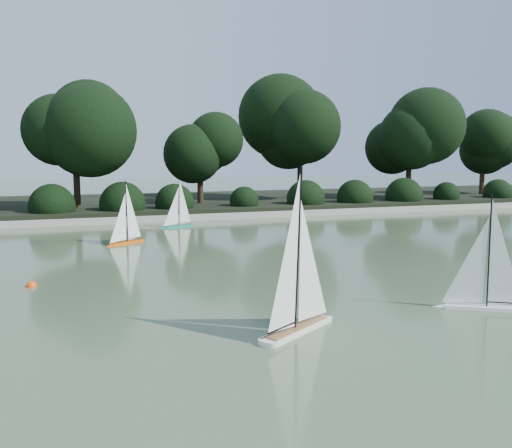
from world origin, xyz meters
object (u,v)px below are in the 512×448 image
at_px(sailboat_white_b, 303,303).
at_px(sailboat_orange, 124,234).
at_px(race_buoy, 32,286).
at_px(sailboat_white_a, 476,290).
at_px(sailboat_teal, 175,219).

xyz_separation_m(sailboat_white_b, sailboat_orange, (-1.10, 6.88, -0.07)).
bearing_deg(sailboat_orange, race_buoy, -116.34).
height_order(sailboat_white_a, sailboat_white_b, sailboat_white_b).
height_order(sailboat_white_b, race_buoy, sailboat_white_b).
bearing_deg(sailboat_white_a, sailboat_white_b, -179.50).
bearing_deg(sailboat_teal, sailboat_orange, -124.23).
bearing_deg(sailboat_white_b, sailboat_teal, 86.57).
bearing_deg(sailboat_white_b, sailboat_orange, 99.09).
distance_m(sailboat_white_b, sailboat_orange, 6.96).
distance_m(sailboat_white_a, sailboat_teal, 9.48).
relative_size(sailboat_white_a, sailboat_white_b, 0.80).
bearing_deg(sailboat_teal, sailboat_white_b, -93.43).
xyz_separation_m(sailboat_white_a, sailboat_orange, (-3.50, 6.86, -0.01)).
xyz_separation_m(sailboat_white_a, sailboat_white_b, (-2.40, -0.02, 0.06)).
bearing_deg(sailboat_teal, sailboat_white_a, -78.78).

